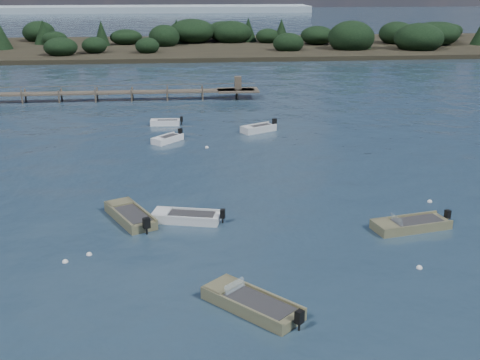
{
  "coord_description": "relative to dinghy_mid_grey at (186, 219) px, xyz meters",
  "views": [
    {
      "loc": [
        -2.92,
        -25.29,
        14.54
      ],
      "look_at": [
        0.93,
        14.0,
        1.0
      ],
      "focal_mm": 45.0,
      "sensor_mm": 36.0,
      "label": 1
    }
  ],
  "objects": [
    {
      "name": "dinghy_extra_b",
      "position": [
        -3.48,
        0.5,
        0.02
      ],
      "size": [
        3.57,
        4.99,
        1.31
      ],
      "color": "#726F4C",
      "rests_on": "ground"
    },
    {
      "name": "dinghy_near_olive",
      "position": [
        2.86,
        -10.71,
        0.01
      ],
      "size": [
        4.62,
        4.78,
        1.28
      ],
      "color": "#726F4C",
      "rests_on": "ground"
    },
    {
      "name": "tender_far_grey_b",
      "position": [
        7.31,
        21.82,
        0.03
      ],
      "size": [
        3.81,
        2.86,
        1.33
      ],
      "color": "#B7BCBE",
      "rests_on": "ground"
    },
    {
      "name": "dinghy_extra_a",
      "position": [
        -1.46,
        18.87,
        0.01
      ],
      "size": [
        3.0,
        3.12,
        1.16
      ],
      "color": "silver",
      "rests_on": "ground"
    },
    {
      "name": "tender_far_white",
      "position": [
        -1.8,
        25.45,
        0.0
      ],
      "size": [
        3.31,
        1.34,
        1.12
      ],
      "color": "silver",
      "rests_on": "ground"
    },
    {
      "name": "buoy_d",
      "position": [
        16.39,
        1.69,
        -0.16
      ],
      "size": [
        0.32,
        0.32,
        0.32
      ],
      "primitive_type": "sphere",
      "color": "silver",
      "rests_on": "ground"
    },
    {
      "name": "dinghy_mid_white_a",
      "position": [
        13.46,
        -2.5,
        -0.0
      ],
      "size": [
        5.12,
        2.67,
        1.17
      ],
      "color": "#726F4C",
      "rests_on": "ground"
    },
    {
      "name": "buoy_e",
      "position": [
        2.03,
        16.55,
        -0.16
      ],
      "size": [
        0.32,
        0.32,
        0.32
      ],
      "primitive_type": "sphere",
      "color": "silver",
      "rests_on": "ground"
    },
    {
      "name": "jetty",
      "position": [
        -18.86,
        38.57,
        0.83
      ],
      "size": [
        64.5,
        3.2,
        3.4
      ],
      "color": "#51473B",
      "rests_on": "ground"
    },
    {
      "name": "ground",
      "position": [
        2.89,
        50.58,
        -0.16
      ],
      "size": [
        400.0,
        400.0,
        0.0
      ],
      "primitive_type": "plane",
      "color": "#162635",
      "rests_on": "ground"
    },
    {
      "name": "buoy_b",
      "position": [
        12.04,
        -7.58,
        -0.16
      ],
      "size": [
        0.32,
        0.32,
        0.32
      ],
      "primitive_type": "sphere",
      "color": "silver",
      "rests_on": "ground"
    },
    {
      "name": "far_headland",
      "position": [
        27.89,
        90.58,
        1.81
      ],
      "size": [
        190.0,
        40.0,
        5.8
      ],
      "color": "black",
      "rests_on": "ground"
    },
    {
      "name": "dinghy_mid_grey",
      "position": [
        0.0,
        0.0,
        0.0
      ],
      "size": [
        4.62,
        2.54,
        1.14
      ],
      "color": "#B7BCBE",
      "rests_on": "ground"
    },
    {
      "name": "buoy_extra_a",
      "position": [
        -6.51,
        -5.07,
        -0.16
      ],
      "size": [
        0.32,
        0.32,
        0.32
      ],
      "primitive_type": "sphere",
      "color": "silver",
      "rests_on": "ground"
    },
    {
      "name": "buoy_c",
      "position": [
        -5.36,
        -4.29,
        -0.16
      ],
      "size": [
        0.32,
        0.32,
        0.32
      ],
      "primitive_type": "sphere",
      "color": "silver",
      "rests_on": "ground"
    }
  ]
}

